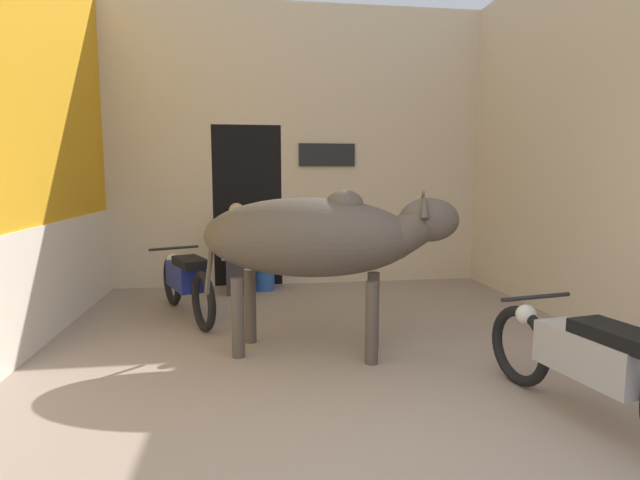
{
  "coord_description": "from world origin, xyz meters",
  "views": [
    {
      "loc": [
        -0.72,
        -2.17,
        1.57
      ],
      "look_at": [
        -0.09,
        2.25,
        0.99
      ],
      "focal_mm": 28.0,
      "sensor_mm": 36.0,
      "label": 1
    }
  ],
  "objects_px": {
    "motorcycle_far": "(186,280)",
    "plastic_stool": "(265,275)",
    "shopkeeper_seated": "(237,247)",
    "cow": "(317,238)",
    "motorcycle_near": "(592,362)"
  },
  "relations": [
    {
      "from": "motorcycle_near",
      "to": "plastic_stool",
      "type": "distance_m",
      "value": 4.51
    },
    {
      "from": "motorcycle_near",
      "to": "motorcycle_far",
      "type": "distance_m",
      "value": 4.03
    },
    {
      "from": "cow",
      "to": "motorcycle_near",
      "type": "xyz_separation_m",
      "value": [
        1.53,
        -1.53,
        -0.62
      ]
    },
    {
      "from": "cow",
      "to": "plastic_stool",
      "type": "height_order",
      "value": "cow"
    },
    {
      "from": "shopkeeper_seated",
      "to": "plastic_stool",
      "type": "height_order",
      "value": "shopkeeper_seated"
    },
    {
      "from": "motorcycle_far",
      "to": "plastic_stool",
      "type": "relative_size",
      "value": 4.25
    },
    {
      "from": "motorcycle_near",
      "to": "motorcycle_far",
      "type": "relative_size",
      "value": 1.1
    },
    {
      "from": "shopkeeper_seated",
      "to": "motorcycle_near",
      "type": "bearing_deg",
      "value": -60.22
    },
    {
      "from": "motorcycle_far",
      "to": "plastic_stool",
      "type": "distance_m",
      "value": 1.52
    },
    {
      "from": "motorcycle_near",
      "to": "plastic_stool",
      "type": "height_order",
      "value": "motorcycle_near"
    },
    {
      "from": "cow",
      "to": "plastic_stool",
      "type": "xyz_separation_m",
      "value": [
        -0.38,
        2.55,
        -0.82
      ]
    },
    {
      "from": "motorcycle_far",
      "to": "shopkeeper_seated",
      "type": "height_order",
      "value": "shopkeeper_seated"
    },
    {
      "from": "cow",
      "to": "shopkeeper_seated",
      "type": "relative_size",
      "value": 1.88
    },
    {
      "from": "plastic_stool",
      "to": "shopkeeper_seated",
      "type": "bearing_deg",
      "value": -163.96
    },
    {
      "from": "motorcycle_near",
      "to": "motorcycle_far",
      "type": "xyz_separation_m",
      "value": [
        -2.82,
        2.87,
        0.0
      ]
    }
  ]
}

